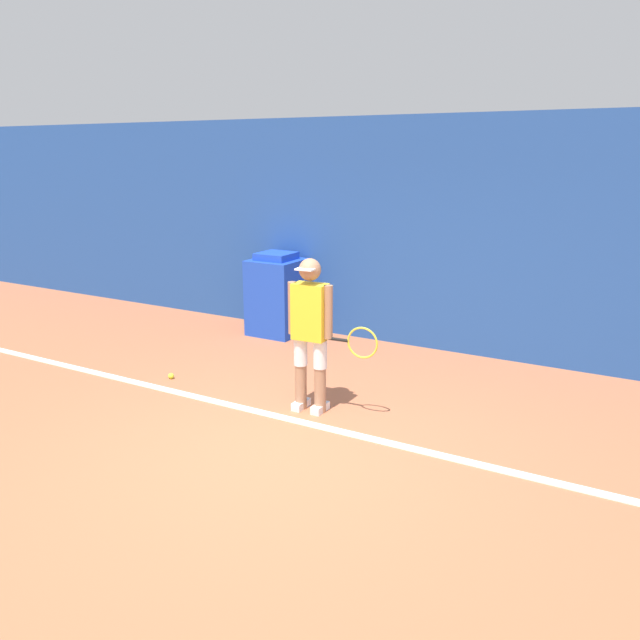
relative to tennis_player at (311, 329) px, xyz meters
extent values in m
plane|color=#B76642|center=(0.20, -0.89, -0.88)|extent=(24.00, 24.00, 0.00)
cube|color=#234C99|center=(0.20, 2.65, 0.65)|extent=(24.00, 0.10, 3.04)
cube|color=white|center=(0.20, -0.32, -0.87)|extent=(21.60, 0.10, 0.01)
cylinder|color=#A37556|center=(-0.12, -0.01, -0.64)|extent=(0.12, 0.12, 0.48)
cylinder|color=white|center=(-0.12, -0.01, -0.25)|extent=(0.14, 0.14, 0.29)
cube|color=white|center=(-0.12, -0.01, -0.84)|extent=(0.10, 0.24, 0.08)
cylinder|color=#A37556|center=(0.10, 0.01, -0.64)|extent=(0.12, 0.12, 0.48)
cylinder|color=white|center=(0.10, 0.01, -0.25)|extent=(0.14, 0.14, 0.29)
cube|color=white|center=(0.10, 0.01, -0.84)|extent=(0.10, 0.24, 0.08)
cube|color=yellow|center=(-0.01, 0.00, 0.17)|extent=(0.35, 0.22, 0.57)
sphere|color=#A37556|center=(-0.01, 0.00, 0.60)|extent=(0.22, 0.22, 0.22)
cube|color=white|center=(-0.01, -0.10, 0.62)|extent=(0.19, 0.13, 0.02)
cylinder|color=#A37556|center=(-0.21, -0.01, 0.19)|extent=(0.09, 0.09, 0.53)
cylinder|color=#A37556|center=(0.18, 0.01, 0.19)|extent=(0.09, 0.09, 0.53)
cylinder|color=black|center=(0.29, 0.02, -0.08)|extent=(0.22, 0.05, 0.03)
torus|color=yellow|center=(0.55, 0.04, -0.08)|extent=(0.32, 0.04, 0.32)
sphere|color=#D1E533|center=(-1.90, -0.01, -0.84)|extent=(0.07, 0.07, 0.07)
cube|color=blue|center=(-1.86, 2.21, -0.33)|extent=(0.70, 0.68, 1.09)
cube|color=blue|center=(-1.86, 2.21, 0.27)|extent=(0.49, 0.48, 0.10)
camera|label=1|loc=(3.00, -5.17, 1.70)|focal=35.00mm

